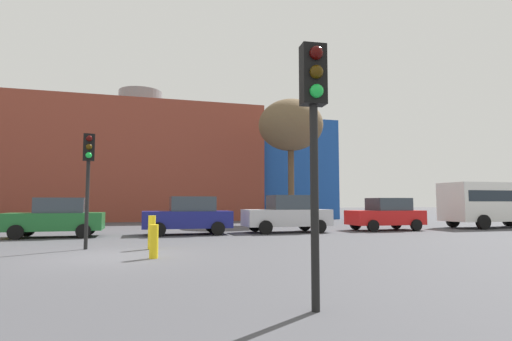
{
  "coord_description": "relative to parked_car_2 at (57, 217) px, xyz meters",
  "views": [
    {
      "loc": [
        0.87,
        -12.22,
        1.52
      ],
      "look_at": [
        6.25,
        7.04,
        3.13
      ],
      "focal_mm": 28.13,
      "sensor_mm": 36.0,
      "label": 1
    }
  ],
  "objects": [
    {
      "name": "parked_car_2",
      "position": [
        0.0,
        0.0,
        0.0
      ],
      "size": [
        4.03,
        1.98,
        1.75
      ],
      "rotation": [
        0.0,
        0.0,
        3.14
      ],
      "color": "#1E662D",
      "rests_on": "ground_plane"
    },
    {
      "name": "bollard_yellow_1",
      "position": [
        4.0,
        -8.14,
        -0.41
      ],
      "size": [
        0.24,
        0.24,
        0.92
      ],
      "primitive_type": "cylinder",
      "color": "yellow",
      "rests_on": "ground_plane"
    },
    {
      "name": "parked_car_3",
      "position": [
        5.8,
        0.0,
        0.04
      ],
      "size": [
        4.2,
        2.06,
        1.82
      ],
      "rotation": [
        0.0,
        0.0,
        3.14
      ],
      "color": "navy",
      "rests_on": "ground_plane"
    },
    {
      "name": "white_bus",
      "position": [
        24.58,
        0.2,
        0.75
      ],
      "size": [
        6.8,
        2.62,
        2.72
      ],
      "rotation": [
        0.0,
        0.0,
        3.14
      ],
      "color": "white",
      "rests_on": "ground_plane"
    },
    {
      "name": "traffic_light_island",
      "position": [
        1.91,
        -5.35,
        1.94
      ],
      "size": [
        0.39,
        0.38,
        3.82
      ],
      "rotation": [
        0.0,
        0.0,
        -1.44
      ],
      "color": "black",
      "rests_on": "ground_plane"
    },
    {
      "name": "building_backdrop",
      "position": [
        3.19,
        19.41,
        4.06
      ],
      "size": [
        35.98,
        11.78,
        12.06
      ],
      "color": "brown",
      "rests_on": "ground_plane"
    },
    {
      "name": "traffic_light_near_right",
      "position": [
        6.07,
        -14.31,
        1.96
      ],
      "size": [
        0.38,
        0.37,
        3.85
      ],
      "rotation": [
        0.0,
        0.0,
        -1.64
      ],
      "color": "black",
      "rests_on": "ground_plane"
    },
    {
      "name": "parked_car_5",
      "position": [
        16.7,
        0.0,
        0.02
      ],
      "size": [
        4.11,
        2.02,
        1.78
      ],
      "rotation": [
        0.0,
        0.0,
        3.14
      ],
      "color": "red",
      "rests_on": "ground_plane"
    },
    {
      "name": "ground_plane",
      "position": [
        2.84,
        -7.38,
        -0.87
      ],
      "size": [
        200.0,
        200.0,
        0.0
      ],
      "primitive_type": "plane",
      "color": "#47474C"
    },
    {
      "name": "bollard_yellow_0",
      "position": [
        3.98,
        -5.85,
        -0.32
      ],
      "size": [
        0.24,
        0.24,
        1.1
      ],
      "primitive_type": "cylinder",
      "color": "yellow",
      "rests_on": "ground_plane"
    },
    {
      "name": "bare_tree_1",
      "position": [
        14.0,
        7.72,
        6.29
      ],
      "size": [
        4.74,
        4.74,
        9.11
      ],
      "color": "brown",
      "rests_on": "ground_plane"
    },
    {
      "name": "parked_car_4",
      "position": [
        10.89,
        0.0,
        0.08
      ],
      "size": [
        4.41,
        2.16,
        1.91
      ],
      "rotation": [
        0.0,
        0.0,
        3.14
      ],
      "color": "silver",
      "rests_on": "ground_plane"
    }
  ]
}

